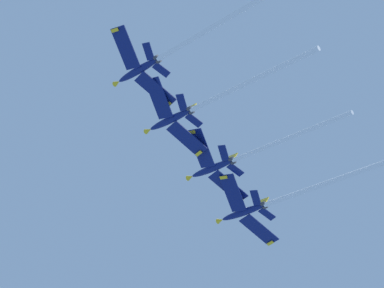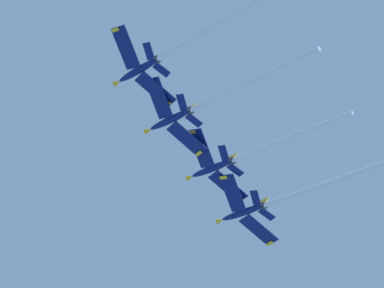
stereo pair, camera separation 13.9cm
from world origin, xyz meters
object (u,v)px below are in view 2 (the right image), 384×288
at_px(jet_far_left, 171,51).
at_px(jet_inner_left, 202,105).
at_px(jet_centre, 236,159).
at_px(jet_inner_right, 281,199).

xyz_separation_m(jet_far_left, jet_inner_left, (-12.39, 1.93, 0.37)).
distance_m(jet_inner_left, jet_centre, 14.27).
distance_m(jet_far_left, jet_inner_left, 12.54).
relative_size(jet_centre, jet_inner_right, 0.87).
xyz_separation_m(jet_far_left, jet_inner_right, (-37.12, 10.53, -0.83)).
relative_size(jet_far_left, jet_centre, 1.07).
height_order(jet_far_left, jet_inner_left, jet_far_left).
height_order(jet_far_left, jet_centre, jet_centre).
bearing_deg(jet_centre, jet_far_left, -9.80).
bearing_deg(jet_far_left, jet_inner_left, 171.15).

